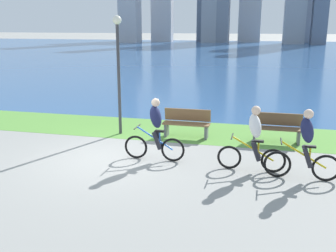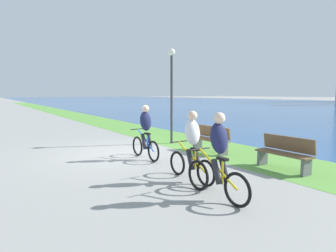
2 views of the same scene
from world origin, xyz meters
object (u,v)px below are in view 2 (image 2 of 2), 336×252
at_px(cyclist_lead, 145,132).
at_px(lamppost_tall, 172,82).
at_px(bench_far_along_path, 285,153).
at_px(cyclist_distant_rear, 218,156).
at_px(cyclist_trailing, 192,146).
at_px(bench_near_path, 211,139).

bearing_deg(cyclist_lead, lamppost_tall, 129.34).
bearing_deg(bench_far_along_path, cyclist_distant_rear, -79.75).
bearing_deg(bench_far_along_path, lamppost_tall, -177.38).
bearing_deg(lamppost_tall, bench_far_along_path, 2.62).
relative_size(cyclist_lead, bench_far_along_path, 1.12).
height_order(cyclist_lead, cyclist_distant_rear, cyclist_distant_rear).
bearing_deg(cyclist_lead, bench_far_along_path, 37.82).
xyz_separation_m(cyclist_trailing, lamppost_tall, (-4.37, 2.42, 1.67)).
relative_size(cyclist_distant_rear, bench_far_along_path, 1.15).
distance_m(cyclist_trailing, bench_near_path, 3.38).
xyz_separation_m(cyclist_trailing, cyclist_distant_rear, (1.16, -0.29, 0.01)).
bearing_deg(cyclist_trailing, bench_near_path, 130.10).
height_order(cyclist_distant_rear, bench_far_along_path, cyclist_distant_rear).
bearing_deg(lamppost_tall, bench_near_path, 3.83).
bearing_deg(cyclist_trailing, cyclist_distant_rear, -13.86).
relative_size(cyclist_trailing, bench_near_path, 1.11).
relative_size(cyclist_trailing, lamppost_tall, 0.44).
distance_m(cyclist_lead, cyclist_distant_rear, 3.73).
bearing_deg(cyclist_lead, bench_near_path, 80.98).
bearing_deg(cyclist_distant_rear, cyclist_lead, 172.64).
bearing_deg(lamppost_tall, cyclist_distant_rear, -26.10).
height_order(cyclist_trailing, cyclist_distant_rear, cyclist_distant_rear).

